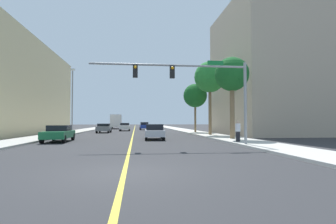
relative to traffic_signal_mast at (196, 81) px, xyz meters
The scene contains 17 objects.
ground 33.97m from the traffic_signal_mast, 97.51° to the left, with size 192.00×192.00×0.00m, color #2D2D30.
sidewalk_left 36.26m from the traffic_signal_mast, 111.93° to the left, with size 3.21×168.00×0.15m, color #B2ADA3.
sidewalk_right 34.00m from the traffic_signal_mast, 82.08° to the left, with size 3.21×168.00×0.15m, color beige.
lane_marking_center 33.97m from the traffic_signal_mast, 97.51° to the left, with size 0.16×144.00×0.01m, color yellow.
building_right_near 23.01m from the traffic_signal_mast, 43.59° to the left, with size 17.75×15.17×16.55m, color tan.
traffic_signal_mast is the anchor object (origin of this frame).
street_lamp 22.37m from the traffic_signal_mast, 123.50° to the left, with size 0.56×0.28×8.47m.
palm_near 7.43m from the traffic_signal_mast, 50.95° to the left, with size 3.07×3.07×7.36m.
palm_mid 14.02m from the traffic_signal_mast, 70.51° to the left, with size 3.65×3.65×8.61m.
palm_far 20.88m from the traffic_signal_mast, 77.60° to the left, with size 3.41×3.41×6.99m.
car_white 31.87m from the traffic_signal_mast, 100.96° to the left, with size 1.84×4.48×1.40m.
car_green 12.38m from the traffic_signal_mast, 151.64° to the left, with size 1.97×4.53×1.37m.
car_silver 8.70m from the traffic_signal_mast, 106.94° to the left, with size 1.90×4.28×1.43m.
car_blue 36.55m from the traffic_signal_mast, 93.79° to the left, with size 1.88×4.12×1.52m.
car_gray 24.99m from the traffic_signal_mast, 110.77° to the left, with size 1.96×4.01×1.36m.
delivery_truck 46.01m from the traffic_signal_mast, 100.74° to the left, with size 2.60×7.77×3.21m.
pedestrian 5.47m from the traffic_signal_mast, 29.24° to the left, with size 0.38×0.38×1.59m.
Camera 1 is at (0.38, -9.02, 1.70)m, focal length 28.67 mm.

